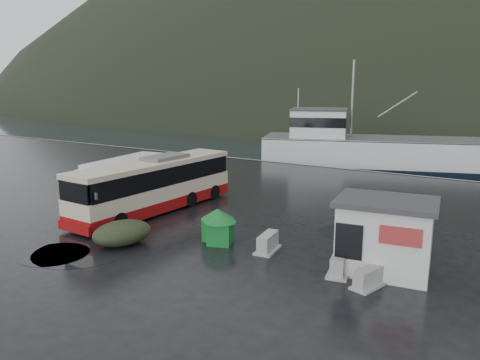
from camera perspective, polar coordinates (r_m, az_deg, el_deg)
The scene contains 14 objects.
ground at distance 24.49m, azimuth -7.72°, elevation -5.36°, with size 160.00×160.00×0.00m, color black.
harbor_water at distance 129.05m, azimuth 25.37°, elevation 7.41°, with size 300.00×180.00×0.02m, color black.
quay_edge at distance 41.46m, azimuth 10.13°, elevation 1.59°, with size 160.00×0.60×1.50m, color #999993.
coach_bus at distance 27.20m, azimuth -10.20°, elevation -3.72°, with size 2.80×11.04×3.12m, color beige, non-canonical shape.
white_van at distance 29.33m, azimuth -13.35°, elevation -2.72°, with size 2.26×6.58×2.75m, color silver, non-canonical shape.
waste_bin_left at distance 21.86m, azimuth -2.74°, elevation -7.38°, with size 1.09×1.09×1.53m, color #126A27, non-canonical shape.
waste_bin_right at distance 21.45m, azimuth -2.42°, elevation -7.76°, with size 1.08×1.08×1.50m, color #126A27, non-canonical shape.
dome_tent at distance 22.01m, azimuth -14.09°, elevation -7.60°, with size 1.97×2.75×1.08m, color #2A311D, non-canonical shape.
ticket_kiosk at distance 19.28m, azimuth 16.95°, elevation -10.58°, with size 3.67×2.78×2.87m, color silver, non-canonical shape.
jersey_barrier_a at distance 18.65m, azimuth 11.98°, elevation -11.08°, with size 0.80×1.60×0.80m, color #999993, non-canonical shape.
jersey_barrier_b at distance 20.58m, azimuth 3.38°, elevation -8.63°, with size 0.78×1.56×0.78m, color #999993, non-canonical shape.
jersey_barrier_c at distance 17.75m, azimuth 15.34°, elevation -12.46°, with size 0.71×1.42×0.71m, color #999993, non-canonical shape.
fishing_trawler at distance 47.43m, azimuth 16.98°, elevation 2.52°, with size 26.98×5.91×10.79m, color silver, non-canonical shape.
puddles at distance 21.41m, azimuth -12.76°, elevation -8.08°, with size 12.28×12.15×0.01m.
Camera 1 is at (15.04, -17.97, 7.14)m, focal length 35.00 mm.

